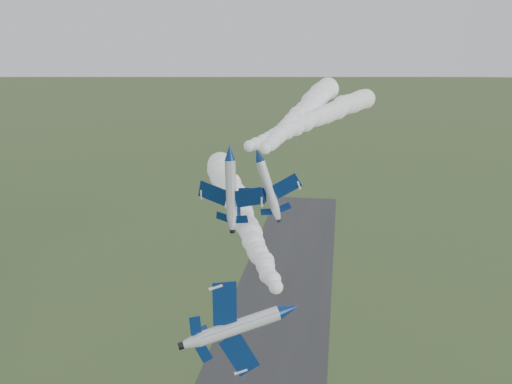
% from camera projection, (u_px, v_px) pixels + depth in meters
% --- Properties ---
extents(runway, '(24.00, 260.00, 0.04)m').
position_uv_depth(runway, '(261.00, 384.00, 104.62)').
color(runway, '#2F3032').
rests_on(runway, ground).
extents(jet_lead, '(6.79, 13.81, 11.44)m').
position_uv_depth(jet_lead, '(289.00, 310.00, 64.70)').
color(jet_lead, silver).
extents(smoke_trail_jet_lead, '(24.71, 53.63, 5.31)m').
position_uv_depth(smoke_trail_jet_lead, '(240.00, 211.00, 93.76)').
color(smoke_trail_jet_lead, white).
extents(jet_pair_left, '(11.32, 13.05, 3.33)m').
position_uv_depth(jet_pair_left, '(229.00, 152.00, 82.94)').
color(jet_pair_left, silver).
extents(smoke_trail_jet_pair_left, '(28.03, 65.94, 4.93)m').
position_uv_depth(smoke_trail_jet_pair_left, '(320.00, 116.00, 115.30)').
color(smoke_trail_jet_pair_left, white).
extents(jet_pair_right, '(9.20, 11.51, 3.71)m').
position_uv_depth(jet_pair_right, '(258.00, 155.00, 82.42)').
color(jet_pair_right, silver).
extents(smoke_trail_jet_pair_right, '(11.05, 68.85, 5.43)m').
position_uv_depth(smoke_trail_jet_pair_right, '(305.00, 111.00, 116.13)').
color(smoke_trail_jet_pair_right, white).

